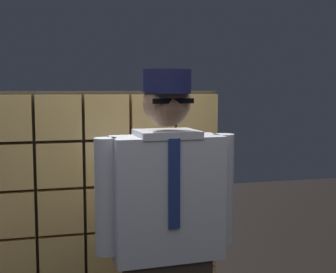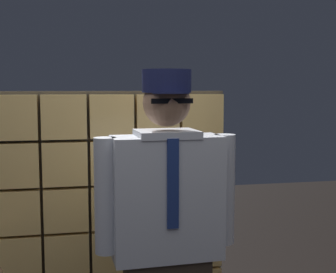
# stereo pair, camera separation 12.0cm
# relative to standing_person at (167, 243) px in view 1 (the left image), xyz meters

# --- Properties ---
(glass_block_wall) EXTENTS (1.43, 0.10, 1.71)m
(glass_block_wall) POSITION_rel_standing_person_xyz_m (-0.22, 0.62, -0.10)
(glass_block_wall) COLOR #F2C672
(glass_block_wall) RESTS_ON ground
(standing_person) EXTENTS (0.72, 0.31, 1.80)m
(standing_person) POSITION_rel_standing_person_xyz_m (0.00, 0.00, 0.00)
(standing_person) COLOR #382D23
(standing_person) RESTS_ON ground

